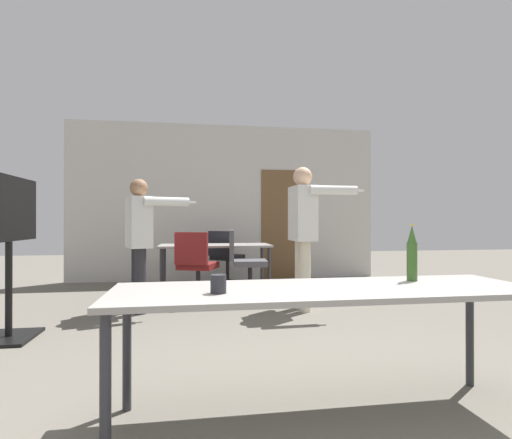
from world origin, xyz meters
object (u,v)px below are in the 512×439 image
at_px(office_chair_far_left, 245,266).
at_px(person_near_casual, 304,224).
at_px(office_chair_far_right, 226,259).
at_px(drink_cup, 218,284).
at_px(tv_screen, 9,237).
at_px(beer_bottle, 412,254).
at_px(office_chair_mid_tucked, 196,269).
at_px(person_right_polo, 140,232).

bearing_deg(office_chair_far_left, person_near_casual, 41.84).
height_order(office_chair_far_right, drink_cup, office_chair_far_right).
distance_m(office_chair_far_right, office_chair_far_left, 1.31).
bearing_deg(tv_screen, beer_bottle, -120.20).
height_order(person_near_casual, beer_bottle, person_near_casual).
relative_size(tv_screen, office_chair_mid_tucked, 1.60).
height_order(tv_screen, office_chair_far_left, tv_screen).
bearing_deg(person_near_casual, tv_screen, -77.75).
relative_size(person_right_polo, beer_bottle, 4.62).
xyz_separation_m(person_near_casual, beer_bottle, (-0.03, -2.48, -0.17)).
distance_m(tv_screen, office_chair_far_left, 2.90).
relative_size(office_chair_far_left, beer_bottle, 2.79).
bearing_deg(office_chair_mid_tucked, office_chair_far_left, 35.32).
height_order(person_right_polo, beer_bottle, person_right_polo).
relative_size(tv_screen, person_right_polo, 0.95).
bearing_deg(office_chair_far_left, beer_bottle, 15.05).
bearing_deg(office_chair_far_right, office_chair_far_left, -50.35).
distance_m(tv_screen, beer_bottle, 3.45).
distance_m(office_chair_mid_tucked, beer_bottle, 3.41).
bearing_deg(person_right_polo, office_chair_mid_tucked, 106.16).
distance_m(person_near_casual, office_chair_far_left, 1.19).
bearing_deg(drink_cup, person_near_casual, 65.83).
relative_size(office_chair_far_right, office_chair_mid_tucked, 0.97).
height_order(office_chair_far_left, drink_cup, office_chair_far_left).
xyz_separation_m(person_right_polo, beer_bottle, (1.93, -2.67, -0.07)).
height_order(person_near_casual, office_chair_mid_tucked, person_near_casual).
relative_size(office_chair_mid_tucked, drink_cup, 10.05).
height_order(office_chair_far_right, beer_bottle, beer_bottle).
bearing_deg(person_right_polo, person_near_casual, 65.81).
bearing_deg(beer_bottle, office_chair_mid_tucked, 111.94).
height_order(office_chair_far_right, office_chair_mid_tucked, office_chair_mid_tucked).
height_order(person_right_polo, office_chair_far_left, person_right_polo).
xyz_separation_m(office_chair_mid_tucked, drink_cup, (0.08, -3.36, 0.33)).
relative_size(person_right_polo, drink_cup, 16.95).
height_order(tv_screen, office_chair_mid_tucked, tv_screen).
bearing_deg(person_right_polo, drink_cup, -4.30).
xyz_separation_m(person_near_casual, drink_cup, (-1.22, -2.71, -0.28)).
xyz_separation_m(tv_screen, office_chair_mid_tucked, (1.71, 1.40, -0.50)).
bearing_deg(beer_bottle, drink_cup, -169.09).
distance_m(person_right_polo, office_chair_far_right, 2.33).
xyz_separation_m(person_right_polo, office_chair_far_right, (1.18, 1.94, -0.52)).
bearing_deg(office_chair_far_right, beer_bottle, -48.18).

